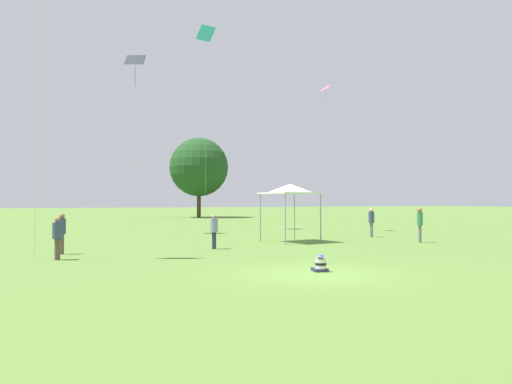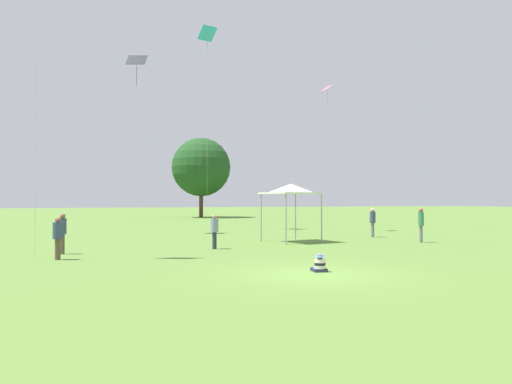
% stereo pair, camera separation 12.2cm
% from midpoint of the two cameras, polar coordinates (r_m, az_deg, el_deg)
% --- Properties ---
extents(ground_plane, '(300.00, 300.00, 0.00)m').
position_cam_midpoint_polar(ground_plane, '(15.23, 6.49, -9.31)').
color(ground_plane, '#567A33').
extents(seated_toddler, '(0.51, 0.59, 0.55)m').
position_cam_midpoint_polar(seated_toddler, '(15.75, 7.15, -8.23)').
color(seated_toddler, '#282D47').
rests_on(seated_toddler, ground).
extents(person_standing_0, '(0.37, 0.37, 1.68)m').
position_cam_midpoint_polar(person_standing_0, '(22.08, -21.44, -4.01)').
color(person_standing_0, brown).
rests_on(person_standing_0, ground).
extents(person_standing_2, '(0.41, 0.41, 1.83)m').
position_cam_midpoint_polar(person_standing_2, '(27.65, 18.10, -3.19)').
color(person_standing_2, slate).
rests_on(person_standing_2, ground).
extents(person_standing_3, '(0.42, 0.42, 1.59)m').
position_cam_midpoint_polar(person_standing_3, '(20.04, -21.90, -4.54)').
color(person_standing_3, brown).
rests_on(person_standing_3, ground).
extents(person_standing_4, '(0.42, 0.42, 1.57)m').
position_cam_midpoint_polar(person_standing_4, '(22.88, -4.97, -4.19)').
color(person_standing_4, '#282D42').
rests_on(person_standing_4, ground).
extents(person_standing_5, '(0.47, 0.47, 1.76)m').
position_cam_midpoint_polar(person_standing_5, '(30.98, 12.94, -3.10)').
color(person_standing_5, slate).
rests_on(person_standing_5, ground).
extents(canopy_tent, '(2.95, 2.95, 3.11)m').
position_cam_midpoint_polar(canopy_tent, '(26.70, 3.78, 0.30)').
color(canopy_tent, white).
rests_on(canopy_tent, ground).
extents(kite_1, '(0.63, 0.74, 10.66)m').
position_cam_midpoint_polar(kite_1, '(37.46, 7.88, 10.80)').
color(kite_1, pink).
rests_on(kite_1, ground).
extents(kite_2, '(1.46, 1.22, 15.57)m').
position_cam_midpoint_polar(kite_2, '(40.39, -5.85, 17.06)').
color(kite_2, '#339EDB').
rests_on(kite_2, ground).
extents(kite_3, '(1.56, 1.38, 12.12)m').
position_cam_midpoint_polar(kite_3, '(35.48, -13.74, 14.10)').
color(kite_3, '#1E2328').
rests_on(kite_3, ground).
extents(distant_tree_1, '(7.75, 7.75, 10.53)m').
position_cam_midpoint_polar(distant_tree_1, '(66.42, -6.59, 2.84)').
color(distant_tree_1, '#473323').
rests_on(distant_tree_1, ground).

